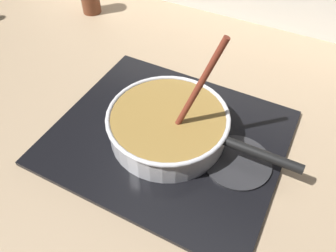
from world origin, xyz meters
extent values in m
cube|color=#9E8466|center=(0.00, 0.00, -0.02)|extent=(2.40, 1.60, 0.04)
cube|color=black|center=(-0.05, 0.14, 0.01)|extent=(0.56, 0.48, 0.01)
torus|color=#592D0C|center=(-0.05, 0.14, 0.02)|extent=(0.19, 0.19, 0.01)
cylinder|color=#262628|center=(0.13, 0.14, 0.01)|extent=(0.16, 0.16, 0.01)
cylinder|color=silver|center=(-0.05, 0.14, 0.05)|extent=(0.29, 0.29, 0.07)
cylinder|color=olive|center=(-0.05, 0.14, 0.05)|extent=(0.27, 0.27, 0.06)
torus|color=silver|center=(-0.05, 0.14, 0.08)|extent=(0.30, 0.30, 0.01)
cylinder|color=black|center=(0.18, 0.14, 0.07)|extent=(0.18, 0.02, 0.02)
cylinder|color=beige|center=(-0.06, 0.13, 0.07)|extent=(0.04, 0.04, 0.01)
cylinder|color=#EDD88C|center=(0.00, 0.07, 0.07)|extent=(0.04, 0.04, 0.01)
cylinder|color=#E5CC7A|center=(-0.01, 0.14, 0.07)|extent=(0.03, 0.03, 0.01)
cylinder|color=beige|center=(-0.05, 0.20, 0.07)|extent=(0.03, 0.03, 0.01)
cylinder|color=beige|center=(-0.14, 0.12, 0.07)|extent=(0.03, 0.03, 0.01)
cylinder|color=#EDD88C|center=(-0.05, 0.09, 0.07)|extent=(0.03, 0.03, 0.01)
cylinder|color=#E5CC7A|center=(-0.16, 0.09, 0.07)|extent=(0.03, 0.03, 0.01)
cylinder|color=#E5CC7A|center=(0.02, 0.16, 0.07)|extent=(0.03, 0.03, 0.01)
cylinder|color=maroon|center=(0.02, 0.15, 0.18)|extent=(0.10, 0.07, 0.24)
cube|color=brown|center=(-0.02, 0.13, 0.07)|extent=(0.05, 0.05, 0.01)
camera|label=1|loc=(0.20, -0.35, 0.64)|focal=35.28mm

